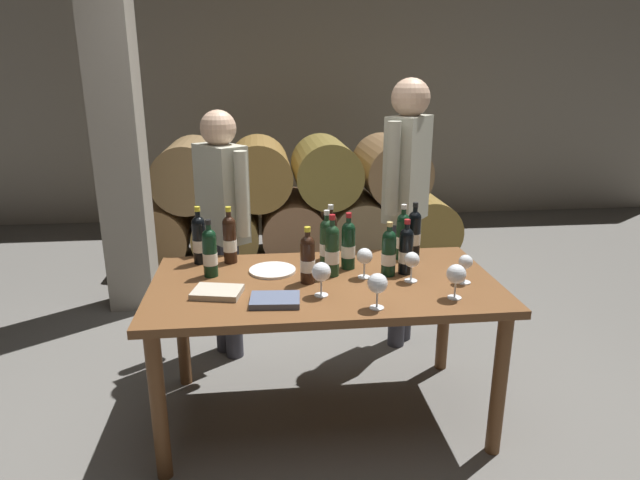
# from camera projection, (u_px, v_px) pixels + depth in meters

# --- Properties ---
(ground_plane) EXTENTS (14.00, 14.00, 0.00)m
(ground_plane) POSITION_uv_depth(u_px,v_px,m) (324.00, 413.00, 2.92)
(ground_plane) COLOR #66635E
(cellar_back_wall) EXTENTS (10.00, 0.24, 2.80)m
(cellar_back_wall) POSITION_uv_depth(u_px,v_px,m) (283.00, 101.00, 6.48)
(cellar_back_wall) COLOR gray
(cellar_back_wall) RESTS_ON ground_plane
(barrel_stack) EXTENTS (3.12, 0.90, 1.15)m
(barrel_stack) POSITION_uv_depth(u_px,v_px,m) (292.00, 202.00, 5.22)
(barrel_stack) COLOR olive
(barrel_stack) RESTS_ON ground_plane
(stone_pillar) EXTENTS (0.32, 0.32, 2.60)m
(stone_pillar) POSITION_uv_depth(u_px,v_px,m) (119.00, 136.00, 3.91)
(stone_pillar) COLOR gray
(stone_pillar) RESTS_ON ground_plane
(dining_table) EXTENTS (1.70, 0.90, 0.76)m
(dining_table) POSITION_uv_depth(u_px,v_px,m) (324.00, 298.00, 2.72)
(dining_table) COLOR brown
(dining_table) RESTS_ON ground_plane
(wine_bottle_0) EXTENTS (0.07, 0.07, 0.29)m
(wine_bottle_0) POSITION_uv_depth(u_px,v_px,m) (210.00, 252.00, 2.72)
(wine_bottle_0) COLOR black
(wine_bottle_0) RESTS_ON dining_table
(wine_bottle_1) EXTENTS (0.07, 0.07, 0.31)m
(wine_bottle_1) POSITION_uv_depth(u_px,v_px,m) (230.00, 239.00, 2.91)
(wine_bottle_1) COLOR black
(wine_bottle_1) RESTS_ON dining_table
(wine_bottle_2) EXTENTS (0.07, 0.07, 0.28)m
(wine_bottle_2) POSITION_uv_depth(u_px,v_px,m) (406.00, 250.00, 2.76)
(wine_bottle_2) COLOR black
(wine_bottle_2) RESTS_ON dining_table
(wine_bottle_3) EXTENTS (0.07, 0.07, 0.32)m
(wine_bottle_3) POSITION_uv_depth(u_px,v_px,m) (332.00, 250.00, 2.73)
(wine_bottle_3) COLOR #19381E
(wine_bottle_3) RESTS_ON dining_table
(wine_bottle_4) EXTENTS (0.07, 0.07, 0.31)m
(wine_bottle_4) POSITION_uv_depth(u_px,v_px,m) (403.00, 236.00, 2.97)
(wine_bottle_4) COLOR black
(wine_bottle_4) RESTS_ON dining_table
(wine_bottle_5) EXTENTS (0.07, 0.07, 0.31)m
(wine_bottle_5) POSITION_uv_depth(u_px,v_px,m) (327.00, 243.00, 2.85)
(wine_bottle_5) COLOR #19381E
(wine_bottle_5) RESTS_ON dining_table
(wine_bottle_6) EXTENTS (0.07, 0.07, 0.28)m
(wine_bottle_6) POSITION_uv_depth(u_px,v_px,m) (389.00, 252.00, 2.73)
(wine_bottle_6) COLOR black
(wine_bottle_6) RESTS_ON dining_table
(wine_bottle_7) EXTENTS (0.07, 0.07, 0.30)m
(wine_bottle_7) POSITION_uv_depth(u_px,v_px,m) (331.00, 236.00, 2.98)
(wine_bottle_7) COLOR black
(wine_bottle_7) RESTS_ON dining_table
(wine_bottle_8) EXTENTS (0.07, 0.07, 0.30)m
(wine_bottle_8) POSITION_uv_depth(u_px,v_px,m) (348.00, 245.00, 2.83)
(wine_bottle_8) COLOR black
(wine_bottle_8) RESTS_ON dining_table
(wine_bottle_9) EXTENTS (0.07, 0.07, 0.31)m
(wine_bottle_9) POSITION_uv_depth(u_px,v_px,m) (199.00, 239.00, 2.90)
(wine_bottle_9) COLOR black
(wine_bottle_9) RESTS_ON dining_table
(wine_bottle_10) EXTENTS (0.07, 0.07, 0.28)m
(wine_bottle_10) POSITION_uv_depth(u_px,v_px,m) (308.00, 259.00, 2.64)
(wine_bottle_10) COLOR black
(wine_bottle_10) RESTS_ON dining_table
(wine_bottle_11) EXTENTS (0.07, 0.07, 0.30)m
(wine_bottle_11) POSITION_uv_depth(u_px,v_px,m) (414.00, 233.00, 3.03)
(wine_bottle_11) COLOR black
(wine_bottle_11) RESTS_ON dining_table
(wine_glass_0) EXTENTS (0.08, 0.08, 0.15)m
(wine_glass_0) POSITION_uv_depth(u_px,v_px,m) (365.00, 257.00, 2.70)
(wine_glass_0) COLOR white
(wine_glass_0) RESTS_ON dining_table
(wine_glass_1) EXTENTS (0.07, 0.07, 0.14)m
(wine_glass_1) POSITION_uv_depth(u_px,v_px,m) (466.00, 263.00, 2.64)
(wine_glass_1) COLOR white
(wine_glass_1) RESTS_ON dining_table
(wine_glass_2) EXTENTS (0.09, 0.09, 0.16)m
(wine_glass_2) POSITION_uv_depth(u_px,v_px,m) (321.00, 273.00, 2.48)
(wine_glass_2) COLOR white
(wine_glass_2) RESTS_ON dining_table
(wine_glass_3) EXTENTS (0.09, 0.09, 0.16)m
(wine_glass_3) POSITION_uv_depth(u_px,v_px,m) (378.00, 284.00, 2.35)
(wine_glass_3) COLOR white
(wine_glass_3) RESTS_ON dining_table
(wine_glass_4) EXTENTS (0.08, 0.08, 0.15)m
(wine_glass_4) POSITION_uv_depth(u_px,v_px,m) (412.00, 261.00, 2.66)
(wine_glass_4) COLOR white
(wine_glass_4) RESTS_ON dining_table
(wine_glass_5) EXTENTS (0.09, 0.09, 0.16)m
(wine_glass_5) POSITION_uv_depth(u_px,v_px,m) (456.00, 275.00, 2.45)
(wine_glass_5) COLOR white
(wine_glass_5) RESTS_ON dining_table
(tasting_notebook) EXTENTS (0.25, 0.20, 0.03)m
(tasting_notebook) POSITION_uv_depth(u_px,v_px,m) (217.00, 292.00, 2.52)
(tasting_notebook) COLOR #B2A893
(tasting_notebook) RESTS_ON dining_table
(leather_ledger) EXTENTS (0.23, 0.18, 0.03)m
(leather_ledger) POSITION_uv_depth(u_px,v_px,m) (275.00, 300.00, 2.43)
(leather_ledger) COLOR #4C5670
(leather_ledger) RESTS_ON dining_table
(serving_plate) EXTENTS (0.24, 0.24, 0.01)m
(serving_plate) POSITION_uv_depth(u_px,v_px,m) (272.00, 270.00, 2.81)
(serving_plate) COLOR white
(serving_plate) RESTS_ON dining_table
(sommelier_presenting) EXTENTS (0.34, 0.40, 1.72)m
(sommelier_presenting) POSITION_uv_depth(u_px,v_px,m) (406.00, 190.00, 3.38)
(sommelier_presenting) COLOR #383842
(sommelier_presenting) RESTS_ON ground_plane
(taster_seated_left) EXTENTS (0.33, 0.41, 1.54)m
(taster_seated_left) POSITION_uv_depth(u_px,v_px,m) (223.00, 215.00, 3.27)
(taster_seated_left) COLOR #383842
(taster_seated_left) RESTS_ON ground_plane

